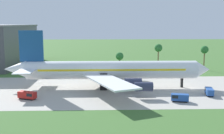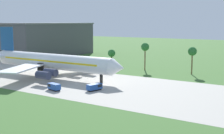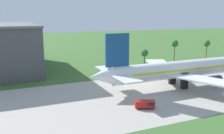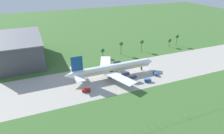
# 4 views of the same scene
# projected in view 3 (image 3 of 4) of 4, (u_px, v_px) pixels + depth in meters

# --- Properties ---
(jet_airliner) EXTENTS (68.88, 52.44, 19.30)m
(jet_airliner) POSITION_uv_depth(u_px,v_px,m) (182.00, 69.00, 87.58)
(jet_airliner) COLOR white
(jet_airliner) RESTS_ON ground_plane
(catering_van) EXTENTS (5.66, 3.92, 2.23)m
(catering_van) POSITION_uv_depth(u_px,v_px,m) (146.00, 104.00, 66.89)
(catering_van) COLOR black
(catering_van) RESTS_ON ground_plane
(palm_tree_row) EXTENTS (84.27, 3.60, 12.21)m
(palm_tree_row) POSITION_uv_depth(u_px,v_px,m) (210.00, 45.00, 137.77)
(palm_tree_row) COLOR brown
(palm_tree_row) RESTS_ON ground_plane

